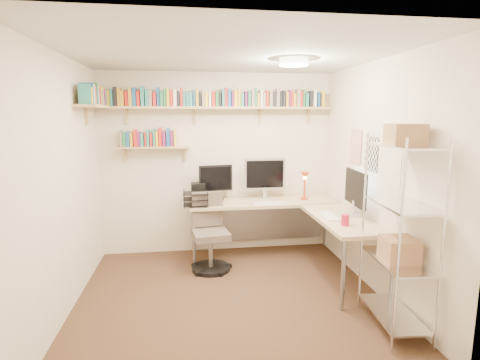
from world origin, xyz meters
name	(u,v)px	position (x,y,z in m)	size (l,w,h in m)	color
ground	(230,297)	(0.00, 0.00, 0.00)	(3.20, 3.20, 0.00)	#42301C
room_shell	(230,153)	(0.00, 0.00, 1.55)	(3.24, 3.04, 2.52)	beige
wall_shelves	(186,107)	(-0.42, 1.30, 2.03)	(3.12, 1.09, 0.80)	tan
corner_desk	(272,205)	(0.66, 0.93, 0.76)	(2.13, 1.97, 1.34)	beige
office_chair	(210,238)	(-0.16, 0.81, 0.41)	(0.51, 0.51, 0.96)	black
wire_rack	(400,216)	(1.40, -0.79, 1.06)	(0.44, 0.79, 1.85)	silver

